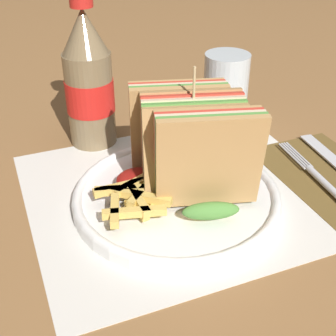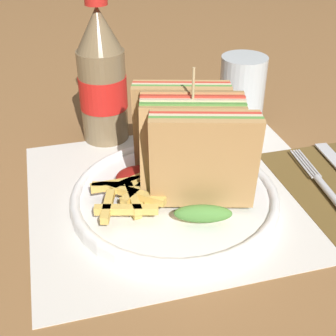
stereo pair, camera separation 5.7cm
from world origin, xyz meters
name	(u,v)px [view 1 (the left image)]	position (x,y,z in m)	size (l,w,h in m)	color
ground_plane	(173,198)	(0.00, 0.00, 0.00)	(4.00, 4.00, 0.00)	olive
placemat	(181,192)	(0.01, 0.01, 0.00)	(0.38, 0.33, 0.00)	silver
plate_main	(174,197)	(0.00, -0.01, 0.01)	(0.25, 0.25, 0.02)	white
club_sandwich	(192,145)	(0.02, -0.01, 0.08)	(0.13, 0.18, 0.15)	tan
fries_pile	(134,198)	(-0.06, -0.02, 0.03)	(0.09, 0.08, 0.02)	#E0B756
ketchup_blob	(137,179)	(-0.04, 0.02, 0.03)	(0.05, 0.04, 0.02)	maroon
napkin	(330,175)	(0.21, -0.03, 0.00)	(0.13, 0.21, 0.00)	brown
fork	(323,182)	(0.19, -0.05, 0.01)	(0.03, 0.18, 0.01)	silver
coke_bottle_near	(89,82)	(-0.05, 0.18, 0.09)	(0.07, 0.07, 0.22)	#7A6647
glass_near	(225,93)	(0.16, 0.17, 0.05)	(0.07, 0.07, 0.11)	silver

